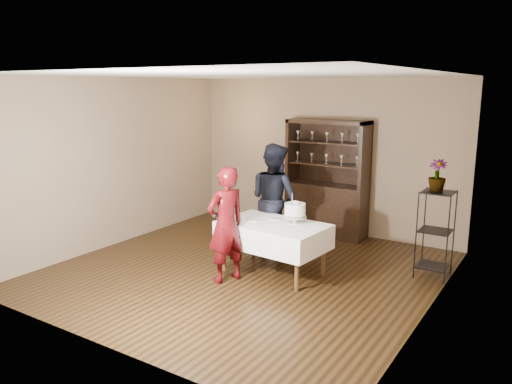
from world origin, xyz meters
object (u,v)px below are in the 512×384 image
china_hutch (327,197)px  man (274,199)px  cake (295,211)px  cake_table (273,235)px  potted_plant (437,175)px  woman (226,224)px  plant_etagere (435,231)px

china_hutch → man: 1.40m
man → cake: man is taller
cake_table → potted_plant: (1.87, 1.10, 0.85)m
woman → potted_plant: bearing=146.0°
china_hutch → plant_etagere: 2.33m
cake_table → potted_plant: bearing=30.6°
china_hutch → woman: size_ratio=1.29×
plant_etagere → cake: (-1.66, -0.90, 0.24)m
cake_table → man: (-0.42, 0.74, 0.31)m
potted_plant → cake: bearing=-149.6°
china_hutch → cake_table: (0.17, -2.11, -0.12)m
cake → potted_plant: bearing=30.4°
cake → potted_plant: potted_plant is taller
man → cake: (0.67, -0.59, 0.03)m
china_hutch → man: size_ratio=1.16×
plant_etagere → man: size_ratio=0.70×
plant_etagere → china_hutch: bearing=153.2°
woman → man: size_ratio=0.90×
china_hutch → cake_table: 2.12m
cake_table → cake: size_ratio=3.45×
man → plant_etagere: bearing=-156.9°
plant_etagere → woman: woman is taller
china_hutch → cake: china_hutch is taller
woman → potted_plant: potted_plant is taller
potted_plant → china_hutch: bearing=153.7°
plant_etagere → potted_plant: bearing=132.4°
cake_table → man: man is taller
china_hutch → plant_etagere: (2.08, -1.05, -0.01)m
cake → potted_plant: 1.94m
cake_table → potted_plant: potted_plant is taller
man → cake: 0.90m
plant_etagere → woman: size_ratio=0.77×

